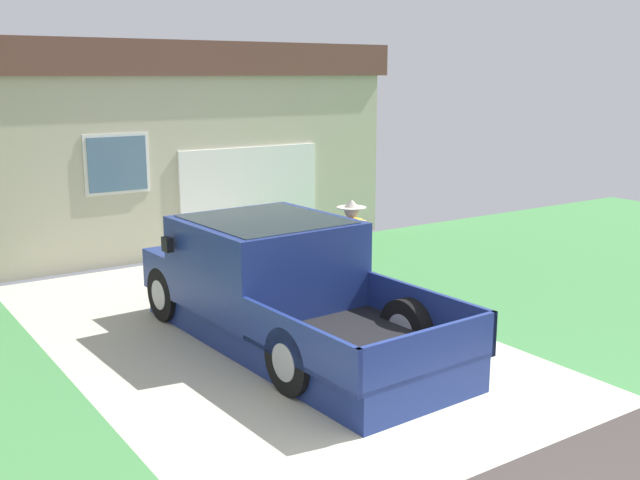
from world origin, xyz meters
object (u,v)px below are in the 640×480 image
at_px(handbag, 365,312).
at_px(house_with_garage, 128,141).
at_px(person_with_hat, 351,248).
at_px(pickup_truck, 274,285).

relative_size(handbag, house_with_garage, 0.04).
xyz_separation_m(person_with_hat, house_with_garage, (-0.64, 7.39, 1.07)).
bearing_deg(pickup_truck, handbag, -8.28).
distance_m(person_with_hat, handbag, 0.97).
xyz_separation_m(handbag, house_with_garage, (-0.69, 7.69, 1.99)).
bearing_deg(person_with_hat, house_with_garage, -72.01).
bearing_deg(handbag, person_with_hat, 99.74).
bearing_deg(person_with_hat, pickup_truck, 18.86).
bearing_deg(pickup_truck, house_with_garage, 81.81).
distance_m(pickup_truck, handbag, 1.59).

